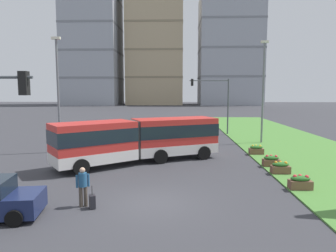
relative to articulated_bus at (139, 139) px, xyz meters
name	(u,v)px	position (x,y,z in m)	size (l,w,h in m)	color
ground_plane	(152,203)	(1.53, -7.84, -1.65)	(260.00, 260.00, 0.00)	#38383D
grass_median	(316,156)	(13.26, 2.16, -1.61)	(10.00, 70.00, 0.08)	#4C8438
articulated_bus	(139,139)	(0.00, 0.00, 0.00)	(11.35, 8.06, 3.00)	red
car_maroon_sedan	(109,132)	(-4.51, 10.65, -0.90)	(4.45, 2.11, 1.58)	maroon
pedestrian_crossing	(83,184)	(-1.42, -8.33, -0.65)	(0.54, 0.36, 1.74)	#4C4238
rolling_suitcase	(92,201)	(-0.97, -8.53, -1.34)	(0.36, 0.43, 0.97)	#232328
flower_planter_0	(300,182)	(8.86, -5.84, -1.23)	(1.10, 0.56, 0.74)	brown
flower_planter_1	(280,167)	(8.86, -2.87, -1.23)	(1.10, 0.56, 0.74)	brown
flower_planter_2	(271,161)	(8.86, -1.07, -1.23)	(1.10, 0.56, 0.74)	brown
flower_planter_3	(256,150)	(8.86, 2.78, -1.23)	(1.10, 0.56, 0.74)	brown
traffic_light_far_right	(216,96)	(7.02, 14.16, 2.76)	(4.51, 0.28, 6.40)	#474C51
streetlight_left	(58,90)	(-6.97, 3.42, 3.43)	(0.70, 0.28, 9.27)	slate
streetlight_median	(263,88)	(10.76, 8.30, 3.63)	(0.70, 0.28, 9.68)	slate
apartment_tower_west	(93,41)	(-28.47, 92.55, 21.70)	(19.26, 19.48, 46.68)	#9EA3AD
apartment_tower_westcentre	(155,39)	(-5.81, 95.54, 22.65)	(20.83, 15.02, 48.56)	tan
apartment_tower_centre	(229,51)	(21.76, 94.44, 18.00)	(22.11, 19.25, 39.26)	#9EA3AD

